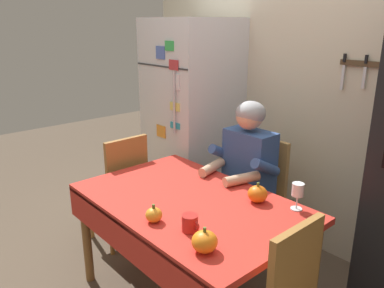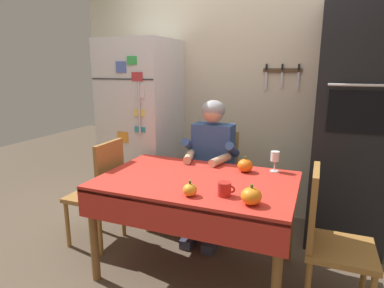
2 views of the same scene
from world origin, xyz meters
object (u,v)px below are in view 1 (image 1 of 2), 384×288
at_px(pumpkin_large, 154,215).
at_px(pumpkin_medium, 205,241).
at_px(dining_table, 187,213).
at_px(coffee_mug, 190,223).
at_px(chair_left_side, 122,186).
at_px(refrigerator, 192,121).
at_px(seated_person, 243,172).
at_px(wine_glass, 298,191).
at_px(pumpkin_small, 258,194).
at_px(chair_behind_person, 258,193).

height_order(pumpkin_large, pumpkin_medium, pumpkin_medium).
distance_m(dining_table, pumpkin_medium, 0.56).
bearing_deg(coffee_mug, chair_left_side, 165.82).
bearing_deg(refrigerator, dining_table, -42.91).
distance_m(chair_left_side, coffee_mug, 1.24).
height_order(refrigerator, coffee_mug, refrigerator).
distance_m(seated_person, chair_left_side, 0.99).
height_order(seated_person, pumpkin_medium, seated_person).
distance_m(wine_glass, pumpkin_small, 0.24).
relative_size(seated_person, wine_glass, 7.78).
relative_size(seated_person, chair_left_side, 1.34).
distance_m(seated_person, pumpkin_medium, 1.04).
relative_size(wine_glass, pumpkin_small, 1.30).
bearing_deg(pumpkin_small, pumpkin_medium, -73.96).
distance_m(seated_person, pumpkin_small, 0.49).
bearing_deg(dining_table, coffee_mug, -37.77).
bearing_deg(pumpkin_small, chair_behind_person, 127.83).
height_order(refrigerator, chair_behind_person, refrigerator).
bearing_deg(wine_glass, dining_table, -141.31).
height_order(chair_behind_person, coffee_mug, chair_behind_person).
relative_size(wine_glass, pumpkin_large, 1.57).
height_order(seated_person, pumpkin_large, seated_person).
relative_size(refrigerator, pumpkin_large, 17.68).
bearing_deg(seated_person, pumpkin_large, -79.54).
height_order(refrigerator, pumpkin_medium, refrigerator).
xyz_separation_m(refrigerator, pumpkin_large, (1.03, -1.18, -0.12)).
height_order(dining_table, wine_glass, wine_glass).
distance_m(wine_glass, pumpkin_medium, 0.69).
bearing_deg(coffee_mug, pumpkin_small, 88.62).
relative_size(chair_behind_person, pumpkin_medium, 7.43).
height_order(refrigerator, seated_person, refrigerator).
relative_size(dining_table, coffee_mug, 12.53).
height_order(wine_glass, pumpkin_medium, wine_glass).
distance_m(chair_behind_person, wine_glass, 0.79).
relative_size(chair_left_side, pumpkin_large, 9.13).
distance_m(dining_table, chair_behind_person, 0.81).
bearing_deg(pumpkin_small, dining_table, -133.44).
xyz_separation_m(chair_behind_person, seated_person, (0.00, -0.19, 0.23)).
distance_m(refrigerator, pumpkin_small, 1.37).
xyz_separation_m(refrigerator, coffee_mug, (1.23, -1.10, -0.12)).
height_order(seated_person, wine_glass, seated_person).
xyz_separation_m(pumpkin_large, pumpkin_medium, (0.38, 0.01, 0.01)).
xyz_separation_m(chair_behind_person, wine_glass, (0.59, -0.39, 0.34)).
distance_m(coffee_mug, pumpkin_large, 0.22).
distance_m(coffee_mug, pumpkin_medium, 0.19).
relative_size(dining_table, wine_glass, 8.75).
height_order(refrigerator, wine_glass, refrigerator).
bearing_deg(pumpkin_large, chair_left_side, 158.75).
bearing_deg(wine_glass, pumpkin_small, -155.87).
bearing_deg(coffee_mug, wine_glass, 70.13).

